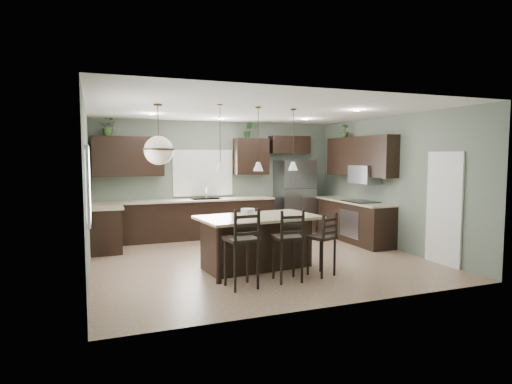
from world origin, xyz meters
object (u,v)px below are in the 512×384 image
object	(u,v)px
kitchen_island	(258,242)
bar_stool_right	(321,244)
refrigerator	(294,196)
bar_stool_center	(288,245)
serving_dish	(248,213)
bar_stool_left	(241,248)
plant_back_left	(108,127)

from	to	relation	value
kitchen_island	bar_stool_right	world-z (taller)	bar_stool_right
kitchen_island	refrigerator	bearing A→B (deg)	48.18
bar_stool_center	bar_stool_right	world-z (taller)	bar_stool_center
serving_dish	bar_stool_center	bearing A→B (deg)	-66.89
serving_dish	bar_stool_right	bearing A→B (deg)	-36.29
refrigerator	bar_stool_center	world-z (taller)	refrigerator
serving_dish	bar_stool_right	world-z (taller)	serving_dish
bar_stool_left	plant_back_left	xyz separation A→B (m)	(-1.69, 4.12, 1.99)
bar_stool_left	bar_stool_right	xyz separation A→B (m)	(1.44, 0.16, -0.08)
bar_stool_left	bar_stool_center	size ratio (longest dim) A/B	1.06
bar_stool_left	serving_dish	bearing A→B (deg)	59.07
bar_stool_right	serving_dish	bearing A→B (deg)	124.85
kitchen_island	bar_stool_center	size ratio (longest dim) A/B	1.78
bar_stool_left	plant_back_left	size ratio (longest dim) A/B	3.10
kitchen_island	bar_stool_center	xyz separation A→B (m)	(0.16, -0.86, 0.11)
serving_dish	plant_back_left	size ratio (longest dim) A/B	0.62
bar_stool_right	kitchen_island	bearing A→B (deg)	117.89
refrigerator	kitchen_island	distance (m)	3.78
serving_dish	bar_stool_right	size ratio (longest dim) A/B	0.23
refrigerator	bar_stool_right	size ratio (longest dim) A/B	1.77
plant_back_left	refrigerator	bearing A→B (deg)	-1.77
bar_stool_center	serving_dish	bearing A→B (deg)	116.23
plant_back_left	bar_stool_center	bearing A→B (deg)	-58.64
refrigerator	serving_dish	bearing A→B (deg)	-127.67
refrigerator	bar_stool_right	world-z (taller)	refrigerator
kitchen_island	bar_stool_left	bearing A→B (deg)	-130.36
refrigerator	plant_back_left	xyz separation A→B (m)	(-4.49, 0.14, 1.67)
bar_stool_center	bar_stool_right	size ratio (longest dim) A/B	1.10
bar_stool_left	bar_stool_center	xyz separation A→B (m)	(0.79, 0.06, -0.03)
kitchen_island	bar_stool_left	xyz separation A→B (m)	(-0.63, -0.93, 0.14)
refrigerator	bar_stool_left	bearing A→B (deg)	-125.13
refrigerator	plant_back_left	world-z (taller)	plant_back_left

